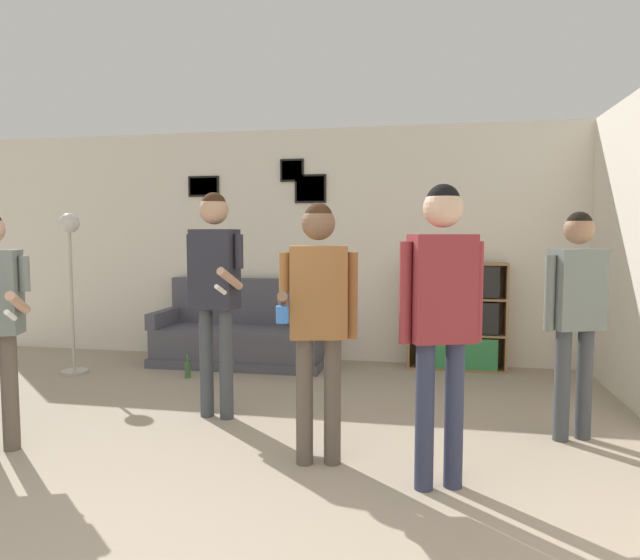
# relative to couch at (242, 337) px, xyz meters

# --- Properties ---
(wall_back) EXTENTS (8.64, 0.08, 2.70)m
(wall_back) POSITION_rel_couch_xyz_m (0.69, 0.41, 1.05)
(wall_back) COLOR silver
(wall_back) RESTS_ON ground_plane
(couch) EXTENTS (1.95, 0.80, 0.96)m
(couch) POSITION_rel_couch_xyz_m (0.00, 0.00, 0.00)
(couch) COLOR #4C4C56
(couch) RESTS_ON ground_plane
(bookshelf) EXTENTS (1.05, 0.30, 1.18)m
(bookshelf) POSITION_rel_couch_xyz_m (2.41, 0.19, 0.28)
(bookshelf) COLOR olive
(bookshelf) RESTS_ON ground_plane
(floor_lamp) EXTENTS (0.28, 0.28, 1.71)m
(floor_lamp) POSITION_rel_couch_xyz_m (-1.61, -0.79, 0.91)
(floor_lamp) COLOR #ADA89E
(floor_lamp) RESTS_ON ground_plane
(person_player_foreground_center) EXTENTS (0.50, 0.52, 1.82)m
(person_player_foreground_center) POSITION_rel_couch_xyz_m (0.43, -1.89, 0.83)
(person_player_foreground_center) COLOR #3D4247
(person_player_foreground_center) RESTS_ON ground_plane
(person_watcher_holding_cup) EXTENTS (0.49, 0.49, 1.68)m
(person_watcher_holding_cup) POSITION_rel_couch_xyz_m (1.42, -2.65, 0.73)
(person_watcher_holding_cup) COLOR brown
(person_watcher_holding_cup) RESTS_ON ground_plane
(person_spectator_near_bookshelf) EXTENTS (0.47, 0.31, 1.77)m
(person_spectator_near_bookshelf) POSITION_rel_couch_xyz_m (2.18, -2.87, 0.79)
(person_spectator_near_bookshelf) COLOR #2D334C
(person_spectator_near_bookshelf) RESTS_ON ground_plane
(person_spectator_far_right) EXTENTS (0.47, 0.32, 1.65)m
(person_spectator_far_right) POSITION_rel_couch_xyz_m (3.14, -1.87, 0.70)
(person_spectator_far_right) COLOR #3D4247
(person_spectator_far_right) RESTS_ON ground_plane
(bottle_on_floor) EXTENTS (0.06, 0.06, 0.25)m
(bottle_on_floor) POSITION_rel_couch_xyz_m (-0.33, -0.75, -0.21)
(bottle_on_floor) COLOR #3D6638
(bottle_on_floor) RESTS_ON ground_plane
(drinking_cup) EXTENTS (0.08, 0.08, 0.10)m
(drinking_cup) POSITION_rel_couch_xyz_m (2.19, 0.19, 0.92)
(drinking_cup) COLOR red
(drinking_cup) RESTS_ON bookshelf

